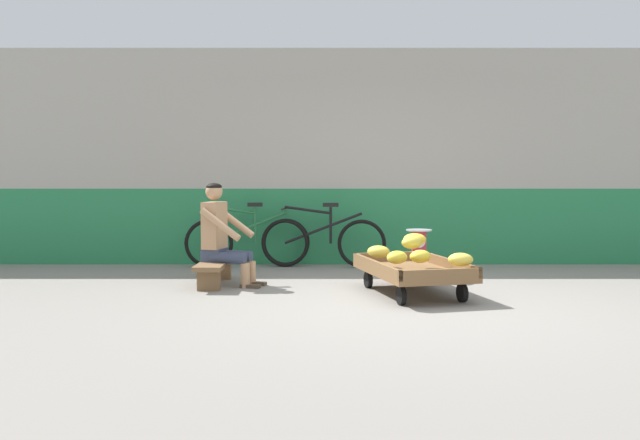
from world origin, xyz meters
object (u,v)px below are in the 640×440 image
object	(u,v)px
banana_cart	(414,271)
bicycle_near_left	(248,240)
low_bench	(216,267)
plastic_crate	(420,267)
bicycle_far_left	(324,241)
weighing_scale	(420,241)
vendor_seated	(223,235)

from	to	relation	value
banana_cart	bicycle_near_left	xyz separation A→B (m)	(-1.92, 2.09, 0.11)
low_bench	plastic_crate	world-z (taller)	plastic_crate
low_bench	bicycle_far_left	bearing A→B (deg)	49.40
plastic_crate	weighing_scale	world-z (taller)	weighing_scale
vendor_seated	plastic_crate	world-z (taller)	vendor_seated
weighing_scale	vendor_seated	bearing A→B (deg)	-170.46
vendor_seated	weighing_scale	distance (m)	2.28
bicycle_far_left	plastic_crate	bearing A→B (deg)	-43.51
vendor_seated	plastic_crate	xyz separation A→B (m)	(2.25, 0.38, -0.42)
plastic_crate	bicycle_far_left	bearing A→B (deg)	136.49
bicycle_near_left	bicycle_far_left	distance (m)	1.01
vendor_seated	bicycle_far_left	world-z (taller)	vendor_seated
low_bench	vendor_seated	distance (m)	0.38
bicycle_far_left	bicycle_near_left	bearing A→B (deg)	176.60
vendor_seated	bicycle_far_left	xyz separation A→B (m)	(1.13, 1.44, -0.21)
banana_cart	bicycle_near_left	distance (m)	2.84
banana_cart	vendor_seated	size ratio (longest dim) A/B	1.40
vendor_seated	weighing_scale	xyz separation A→B (m)	(2.25, 0.38, -0.11)
low_bench	vendor_seated	bearing A→B (deg)	-15.79
banana_cart	bicycle_far_left	distance (m)	2.23
low_bench	bicycle_far_left	size ratio (longest dim) A/B	0.67
weighing_scale	bicycle_near_left	size ratio (longest dim) A/B	0.18
low_bench	bicycle_far_left	world-z (taller)	bicycle_far_left
banana_cart	low_bench	xyz separation A→B (m)	(-2.13, 0.62, -0.04)
banana_cart	low_bench	size ratio (longest dim) A/B	1.45
vendor_seated	bicycle_near_left	bearing A→B (deg)	85.23
weighing_scale	bicycle_near_left	xyz separation A→B (m)	(-2.12, 1.12, -0.10)
low_bench	plastic_crate	distance (m)	2.36
vendor_seated	bicycle_far_left	distance (m)	1.84
low_bench	weighing_scale	xyz separation A→B (m)	(2.33, 0.35, 0.25)
banana_cart	plastic_crate	distance (m)	0.99
banana_cart	plastic_crate	world-z (taller)	banana_cart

